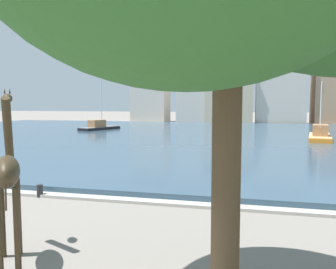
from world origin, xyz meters
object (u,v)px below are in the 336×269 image
object	(u,v)px
mooring_bollard	(40,191)
sailboat_orange	(320,137)
giraffe_statue	(7,174)
sailboat_black	(102,128)

from	to	relation	value
mooring_bollard	sailboat_orange	bearing A→B (deg)	57.87
giraffe_statue	mooring_bollard	xyz separation A→B (m)	(-2.67, 5.16, -1.84)
giraffe_statue	sailboat_black	distance (m)	37.62
sailboat_black	sailboat_orange	world-z (taller)	sailboat_black
sailboat_orange	mooring_bollard	xyz separation A→B (m)	(-14.51, -23.10, -0.32)
sailboat_orange	sailboat_black	bearing A→B (deg)	164.92
giraffe_statue	sailboat_black	bearing A→B (deg)	111.01
sailboat_black	sailboat_orange	bearing A→B (deg)	-15.08
giraffe_statue	sailboat_black	world-z (taller)	sailboat_black
sailboat_black	sailboat_orange	xyz separation A→B (m)	(25.32, -6.82, 0.03)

